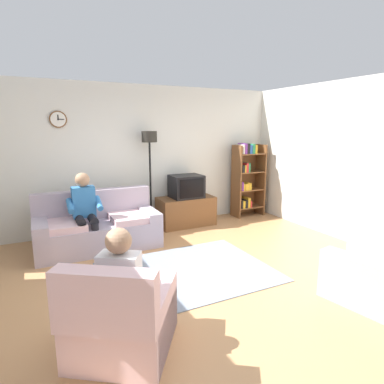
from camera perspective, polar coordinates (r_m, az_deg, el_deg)
name	(u,v)px	position (r m, az deg, el deg)	size (l,w,h in m)	color
ground_plane	(209,279)	(4.36, 2.97, -14.91)	(12.00, 12.00, 0.00)	#B27F51
back_wall_assembly	(142,157)	(6.38, -8.84, 6.05)	(6.20, 0.17, 2.70)	silver
right_wall	(365,164)	(5.91, 28.11, 4.41)	(0.12, 5.80, 2.70)	silver
couch	(98,229)	(5.49, -16.19, -6.21)	(1.91, 0.90, 0.90)	#A899A8
tv_stand	(186,211)	(6.46, -1.07, -3.36)	(1.10, 0.56, 0.57)	brown
tv	(186,186)	(6.33, -0.99, 1.00)	(0.60, 0.49, 0.44)	black
bookshelf	(246,178)	(7.16, 9.49, 2.48)	(0.68, 0.36, 1.59)	brown
floor_lamp	(150,153)	(6.10, -7.43, 6.78)	(0.28, 0.28, 1.85)	black
armchair_near_window	(122,320)	(3.08, -12.17, -21.11)	(1.16, 1.18, 0.90)	beige
armchair_near_bookshelf	(376,277)	(4.27, 29.60, -12.80)	(0.95, 1.01, 0.90)	#BCAD99
area_rug	(188,272)	(4.52, -0.77, -13.81)	(2.20, 1.70, 0.01)	slate
person_on_couch	(85,208)	(5.25, -18.26, -2.75)	(0.51, 0.54, 1.24)	#3372B2
person_in_left_armchair	(124,282)	(3.00, -11.85, -15.13)	(0.61, 0.64, 1.12)	silver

